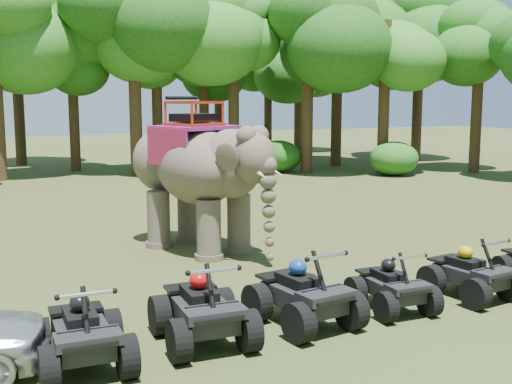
# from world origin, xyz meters

# --- Properties ---
(ground) EXTENTS (110.00, 110.00, 0.00)m
(ground) POSITION_xyz_m (0.00, 0.00, 0.00)
(ground) COLOR #47381E
(ground) RESTS_ON ground
(elephant) EXTENTS (3.53, 4.96, 3.82)m
(elephant) POSITION_xyz_m (-0.12, 4.42, 1.91)
(elephant) COLOR brown
(elephant) RESTS_ON ground
(atv_0) EXTENTS (1.33, 1.79, 1.30)m
(atv_0) POSITION_xyz_m (-4.04, -1.65, 0.65)
(atv_0) COLOR black
(atv_0) RESTS_ON ground
(atv_1) EXTENTS (1.44, 1.91, 1.37)m
(atv_1) POSITION_xyz_m (-2.16, -1.47, 0.68)
(atv_1) COLOR black
(atv_1) RESTS_ON ground
(atv_2) EXTENTS (1.59, 2.02, 1.37)m
(atv_2) POSITION_xyz_m (-0.35, -1.45, 0.69)
(atv_2) COLOR black
(atv_2) RESTS_ON ground
(atv_3) EXTENTS (1.20, 1.59, 1.14)m
(atv_3) POSITION_xyz_m (1.47, -1.46, 0.57)
(atv_3) COLOR black
(atv_3) RESTS_ON ground
(atv_4) EXTENTS (1.39, 1.78, 1.23)m
(atv_4) POSITION_xyz_m (3.29, -1.48, 0.61)
(atv_4) COLOR black
(atv_4) RESTS_ON ground
(tree_0) EXTENTS (5.14, 5.14, 7.34)m
(tree_0) POSITION_xyz_m (0.00, 23.50, 3.67)
(tree_0) COLOR #195114
(tree_0) RESTS_ON ground
(tree_1) EXTENTS (5.55, 5.55, 7.93)m
(tree_1) POSITION_xyz_m (3.95, 21.86, 3.97)
(tree_1) COLOR #195114
(tree_1) RESTS_ON ground
(tree_2) EXTENTS (6.15, 6.15, 8.78)m
(tree_2) POSITION_xyz_m (7.48, 20.07, 4.39)
(tree_2) COLOR #195114
(tree_2) RESTS_ON ground
(tree_3) EXTENTS (6.27, 6.27, 8.96)m
(tree_3) POSITION_xyz_m (10.49, 17.69, 4.48)
(tree_3) COLOR #195114
(tree_3) RESTS_ON ground
(tree_4) EXTENTS (5.82, 5.82, 8.32)m
(tree_4) POSITION_xyz_m (13.63, 15.63, 4.16)
(tree_4) COLOR #195114
(tree_4) RESTS_ON ground
(tree_5) EXTENTS (5.59, 5.59, 7.99)m
(tree_5) POSITION_xyz_m (18.25, 14.20, 3.99)
(tree_5) COLOR #195114
(tree_5) RESTS_ON ground
(tree_32) EXTENTS (5.54, 5.54, 7.92)m
(tree_32) POSITION_xyz_m (13.90, 29.23, 3.96)
(tree_32) COLOR #195114
(tree_32) RESTS_ON ground
(tree_33) EXTENTS (6.69, 6.69, 9.55)m
(tree_33) POSITION_xyz_m (-2.30, 27.83, 4.78)
(tree_33) COLOR #195114
(tree_33) RESTS_ON ground
(tree_34) EXTENTS (5.24, 5.24, 7.49)m
(tree_34) POSITION_xyz_m (6.61, 22.11, 3.74)
(tree_34) COLOR #195114
(tree_34) RESTS_ON ground
(tree_35) EXTENTS (6.39, 6.39, 9.12)m
(tree_35) POSITION_xyz_m (9.23, 26.52, 4.56)
(tree_35) COLOR #195114
(tree_35) RESTS_ON ground
(tree_38) EXTENTS (6.27, 6.27, 8.96)m
(tree_38) POSITION_xyz_m (16.51, 29.68, 4.48)
(tree_38) COLOR #195114
(tree_38) RESTS_ON ground
(tree_39) EXTENTS (6.94, 6.94, 9.91)m
(tree_39) POSITION_xyz_m (2.41, 20.31, 4.96)
(tree_39) COLOR #195114
(tree_39) RESTS_ON ground
(tree_40) EXTENTS (6.65, 6.65, 9.50)m
(tree_40) POSITION_xyz_m (13.66, 20.03, 4.75)
(tree_40) COLOR #195114
(tree_40) RESTS_ON ground
(tree_41) EXTENTS (6.82, 6.82, 9.74)m
(tree_41) POSITION_xyz_m (19.49, 20.34, 4.87)
(tree_41) COLOR #195114
(tree_41) RESTS_ON ground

